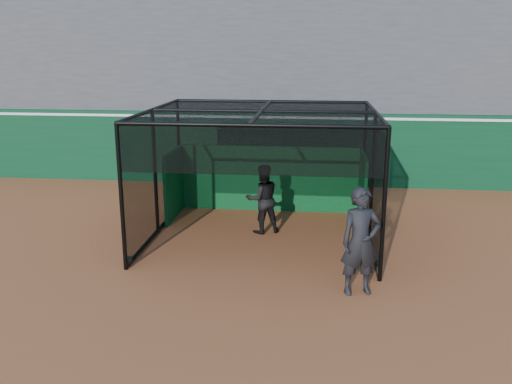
# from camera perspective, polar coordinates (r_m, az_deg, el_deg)

# --- Properties ---
(ground) EXTENTS (120.00, 120.00, 0.00)m
(ground) POSITION_cam_1_polar(r_m,az_deg,el_deg) (11.12, -2.35, -9.62)
(ground) COLOR #97512C
(ground) RESTS_ON ground
(outfield_wall) EXTENTS (50.00, 0.50, 2.50)m
(outfield_wall) POSITION_cam_1_polar(r_m,az_deg,el_deg) (18.86, 1.50, 4.75)
(outfield_wall) COLOR #0A3C1F
(outfield_wall) RESTS_ON ground
(grandstand) EXTENTS (50.00, 7.85, 8.95)m
(grandstand) POSITION_cam_1_polar(r_m,az_deg,el_deg) (22.32, 2.41, 14.55)
(grandstand) COLOR #4C4C4F
(grandstand) RESTS_ON ground
(batting_cage) EXTENTS (5.46, 4.95, 3.16)m
(batting_cage) POSITION_cam_1_polar(r_m,az_deg,el_deg) (13.33, 0.58, 1.73)
(batting_cage) COLOR black
(batting_cage) RESTS_ON ground
(batter) EXTENTS (1.07, 0.97, 1.79)m
(batter) POSITION_cam_1_polar(r_m,az_deg,el_deg) (13.80, 0.70, -0.72)
(batter) COLOR black
(batter) RESTS_ON ground
(on_deck_player) EXTENTS (0.88, 0.70, 2.11)m
(on_deck_player) POSITION_cam_1_polar(r_m,az_deg,el_deg) (10.52, 10.93, -5.15)
(on_deck_player) COLOR black
(on_deck_player) RESTS_ON ground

